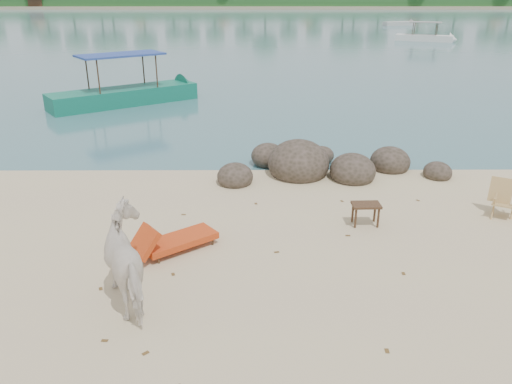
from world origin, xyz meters
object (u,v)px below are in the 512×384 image
side_table (365,216)px  lounge_chair (179,237)px  boat_near (121,63)px  boulders (318,166)px  deck_chair (505,201)px  cow (133,261)px

side_table → lounge_chair: bearing=-166.5°
lounge_chair → boat_near: size_ratio=0.25×
boulders → deck_chair: bearing=-37.7°
cow → lounge_chair: 1.84m
side_table → deck_chair: 3.15m
cow → lounge_chair: size_ratio=0.98×
lounge_chair → boulders: bearing=16.3°
lounge_chair → boat_near: (-4.27, 13.48, 1.49)m
cow → boat_near: (-3.79, 15.19, 1.02)m
boulders → deck_chair: size_ratio=7.72×
cow → side_table: cow is taller
side_table → deck_chair: size_ratio=0.73×
cow → lounge_chair: (0.47, 1.71, -0.48)m
boulders → cow: 7.06m
cow → side_table: (4.27, 2.75, -0.51)m
side_table → boat_near: 14.90m
lounge_chair → side_table: bearing=-21.9°
boulders → lounge_chair: boulders is taller
boulders → side_table: 3.32m
cow → lounge_chair: bearing=-134.7°
side_table → lounge_chair: lounge_chair is taller
boulders → lounge_chair: size_ratio=3.46×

